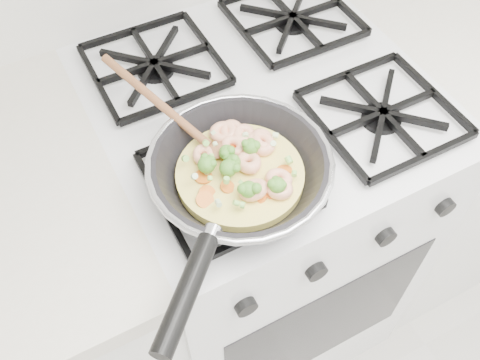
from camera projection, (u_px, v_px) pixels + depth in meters
name	position (u px, v px, depth m)	size (l,w,h in m)	color
stove	(258.00, 223.00, 1.32)	(0.60, 0.60, 0.92)	white
skillet	(239.00, 171.00, 0.80)	(0.36, 0.49, 0.09)	black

